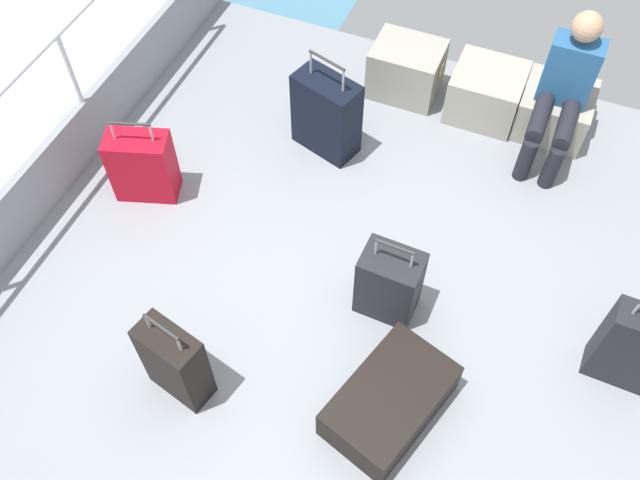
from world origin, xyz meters
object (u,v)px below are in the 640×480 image
object	(u,v)px
cargo_crate_0	(406,69)
suitcase_2	(633,347)
passenger_seated	(564,88)
cargo_crate_1	(486,93)
suitcase_4	(326,115)
suitcase_5	(390,401)
cargo_crate_2	(554,111)
suitcase_3	(389,283)
suitcase_0	(143,166)
suitcase_1	(175,363)

from	to	relation	value
cargo_crate_0	suitcase_2	distance (m)	2.60
cargo_crate_0	passenger_seated	distance (m)	1.19
cargo_crate_1	suitcase_4	size ratio (longest dim) A/B	0.68
suitcase_5	suitcase_4	bearing A→B (deg)	121.97
cargo_crate_1	passenger_seated	world-z (taller)	passenger_seated
cargo_crate_0	cargo_crate_2	bearing A→B (deg)	1.31
cargo_crate_2	suitcase_5	bearing A→B (deg)	-98.60
suitcase_3	suitcase_0	bearing A→B (deg)	172.60
suitcase_2	cargo_crate_0	bearing A→B (deg)	136.46
passenger_seated	suitcase_1	size ratio (longest dim) A/B	1.47
cargo_crate_0	suitcase_4	distance (m)	0.85
suitcase_2	cargo_crate_1	bearing A→B (deg)	125.12
suitcase_4	suitcase_5	xyz separation A→B (m)	(1.09, -1.75, -0.18)
suitcase_1	suitcase_3	xyz separation A→B (m)	(0.90, 0.95, -0.04)
suitcase_3	suitcase_1	bearing A→B (deg)	-133.69
suitcase_1	suitcase_2	xyz separation A→B (m)	(2.28, 1.03, 0.01)
suitcase_0	passenger_seated	bearing A→B (deg)	31.42
passenger_seated	cargo_crate_2	bearing A→B (deg)	90.00
cargo_crate_2	suitcase_2	xyz separation A→B (m)	(0.75, -1.82, 0.13)
passenger_seated	suitcase_1	xyz separation A→B (m)	(-1.52, -2.68, -0.25)
cargo_crate_1	suitcase_5	xyz separation A→B (m)	(0.12, -2.52, -0.06)
suitcase_2	suitcase_1	bearing A→B (deg)	-155.58
cargo_crate_0	suitcase_4	world-z (taller)	suitcase_4
suitcase_3	suitcase_2	bearing A→B (deg)	3.70
suitcase_0	suitcase_1	xyz separation A→B (m)	(0.92, -1.18, 0.04)
cargo_crate_1	passenger_seated	distance (m)	0.63
suitcase_0	suitcase_5	distance (m)	2.24
suitcase_4	suitcase_5	size ratio (longest dim) A/B	0.95
suitcase_2	suitcase_4	size ratio (longest dim) A/B	0.92
passenger_seated	suitcase_3	distance (m)	1.86
suitcase_3	suitcase_4	world-z (taller)	suitcase_4
cargo_crate_2	passenger_seated	bearing A→B (deg)	-90.00
cargo_crate_1	suitcase_3	bearing A→B (deg)	-93.40
cargo_crate_1	suitcase_1	world-z (taller)	suitcase_1
suitcase_3	suitcase_5	xyz separation A→B (m)	(0.24, -0.64, -0.13)
suitcase_0	suitcase_5	size ratio (longest dim) A/B	0.79
suitcase_0	suitcase_2	xyz separation A→B (m)	(3.20, -0.15, 0.05)
cargo_crate_0	suitcase_1	bearing A→B (deg)	-97.86
passenger_seated	suitcase_2	bearing A→B (deg)	-65.35
cargo_crate_2	suitcase_5	xyz separation A→B (m)	(-0.38, -2.54, -0.05)
cargo_crate_0	suitcase_1	distance (m)	2.85
passenger_seated	suitcase_0	xyz separation A→B (m)	(-2.45, -1.49, -0.28)
cargo_crate_0	cargo_crate_1	size ratio (longest dim) A/B	1.01
cargo_crate_0	suitcase_1	world-z (taller)	suitcase_1
suitcase_1	suitcase_3	size ratio (longest dim) A/B	1.10
passenger_seated	cargo_crate_0	bearing A→B (deg)	172.43
passenger_seated	suitcase_2	world-z (taller)	passenger_seated
cargo_crate_2	cargo_crate_1	bearing A→B (deg)	-177.26
suitcase_4	cargo_crate_2	bearing A→B (deg)	28.44
suitcase_2	passenger_seated	bearing A→B (deg)	114.65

